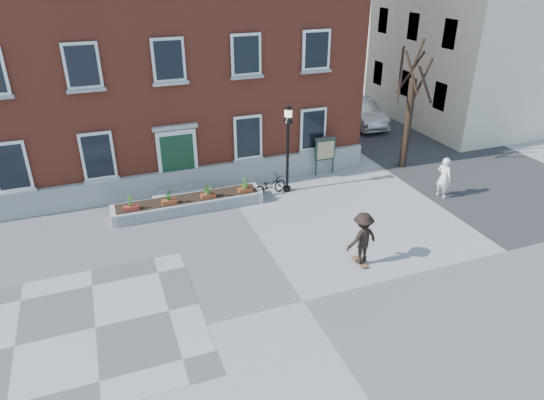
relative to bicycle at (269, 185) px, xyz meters
name	(u,v)px	position (x,y,z in m)	size (l,w,h in m)	color
ground	(303,301)	(-1.64, -7.34, -0.44)	(100.00, 100.00, 0.00)	gray
checker_patch	(95,328)	(-7.64, -6.34, -0.43)	(6.00, 6.00, 0.01)	#535255
bicycle	(269,185)	(0.00, 0.00, 0.00)	(0.58, 1.66, 0.87)	black
parked_car	(360,112)	(8.73, 7.40, 0.36)	(1.69, 4.85, 1.60)	silver
bystander	(444,178)	(6.96, -2.86, 0.48)	(0.67, 0.44, 1.83)	white
brick_building	(149,30)	(-3.64, 6.64, 5.86)	(18.40, 10.85, 12.60)	#953E28
planter_assembly	(189,203)	(-3.63, -0.16, -0.13)	(6.20, 1.12, 1.15)	#B9B9B4
bare_tree	(409,112)	(7.37, 0.67, 2.35)	(1.83, 1.83, 6.16)	black
lamp_post	(288,137)	(0.87, 0.08, 2.10)	(0.40, 0.40, 3.93)	black
notice_board	(325,150)	(3.26, 1.18, 0.83)	(1.10, 0.16, 1.87)	#18301F
skateboarder	(362,238)	(1.03, -6.14, 0.57)	(1.31, 0.91, 1.94)	brown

